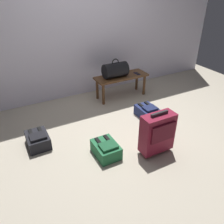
# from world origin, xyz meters

# --- Properties ---
(ground_plane) EXTENTS (6.60, 6.60, 0.00)m
(ground_plane) POSITION_xyz_m (0.00, 0.00, 0.00)
(ground_plane) COLOR #B2A893
(back_wall) EXTENTS (6.00, 0.10, 2.80)m
(back_wall) POSITION_xyz_m (0.00, 1.60, 1.40)
(back_wall) COLOR silver
(back_wall) RESTS_ON ground
(bench) EXTENTS (1.00, 0.36, 0.43)m
(bench) POSITION_xyz_m (0.56, 1.08, 0.36)
(bench) COLOR brown
(bench) RESTS_ON ground
(duffel_bag_black) EXTENTS (0.44, 0.26, 0.34)m
(duffel_bag_black) POSITION_xyz_m (0.43, 1.08, 0.56)
(duffel_bag_black) COLOR black
(duffel_bag_black) RESTS_ON bench
(cell_phone) EXTENTS (0.07, 0.14, 0.01)m
(cell_phone) POSITION_xyz_m (0.87, 1.02, 0.43)
(cell_phone) COLOR #191E4C
(cell_phone) RESTS_ON bench
(suitcase_upright_burgundy) EXTENTS (0.43, 0.22, 0.60)m
(suitcase_upright_burgundy) POSITION_xyz_m (0.13, -0.57, 0.31)
(suitcase_upright_burgundy) COLOR maroon
(suitcase_upright_burgundy) RESTS_ON ground
(backpack_green) EXTENTS (0.28, 0.38, 0.21)m
(backpack_green) POSITION_xyz_m (-0.46, -0.31, 0.09)
(backpack_green) COLOR #1E6038
(backpack_green) RESTS_ON ground
(backpack_dark) EXTENTS (0.28, 0.38, 0.21)m
(backpack_dark) POSITION_xyz_m (-1.19, 0.30, 0.09)
(backpack_dark) COLOR black
(backpack_dark) RESTS_ON ground
(backpack_navy) EXTENTS (0.28, 0.38, 0.21)m
(backpack_navy) POSITION_xyz_m (0.56, 0.22, 0.09)
(backpack_navy) COLOR navy
(backpack_navy) RESTS_ON ground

